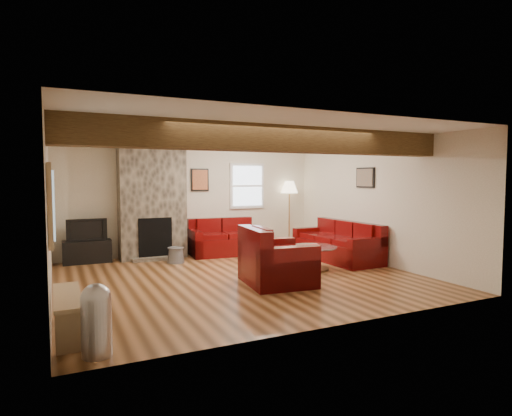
{
  "coord_description": "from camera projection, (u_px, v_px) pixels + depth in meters",
  "views": [
    {
      "loc": [
        -2.94,
        -6.79,
        1.74
      ],
      "look_at": [
        0.49,
        0.4,
        1.18
      ],
      "focal_mm": 30.0,
      "sensor_mm": 36.0,
      "label": 1
    }
  ],
  "objects": [
    {
      "name": "room",
      "position": [
        241.0,
        206.0,
        7.41
      ],
      "size": [
        8.0,
        8.0,
        8.0
      ],
      "color": "#583217",
      "rests_on": "ground"
    },
    {
      "name": "oak_beam",
      "position": [
        275.0,
        139.0,
        6.21
      ],
      "size": [
        6.0,
        0.36,
        0.38
      ],
      "primitive_type": "cube",
      "color": "#331F0F",
      "rests_on": "room"
    },
    {
      "name": "chimney_breast",
      "position": [
        152.0,
        202.0,
        9.23
      ],
      "size": [
        1.4,
        0.67,
        2.5
      ],
      "color": "#37322A",
      "rests_on": "floor"
    },
    {
      "name": "back_window",
      "position": [
        247.0,
        186.0,
        10.41
      ],
      "size": [
        0.9,
        0.08,
        1.1
      ],
      "primitive_type": null,
      "color": "white",
      "rests_on": "room"
    },
    {
      "name": "hatch_window",
      "position": [
        51.0,
        204.0,
        4.78
      ],
      "size": [
        0.08,
        1.0,
        0.9
      ],
      "primitive_type": null,
      "color": "tan",
      "rests_on": "room"
    },
    {
      "name": "ceiling_dome",
      "position": [
        264.0,
        143.0,
        8.53
      ],
      "size": [
        0.4,
        0.4,
        0.18
      ],
      "primitive_type": null,
      "color": "white",
      "rests_on": "room"
    },
    {
      "name": "artwork_back",
      "position": [
        200.0,
        180.0,
        9.89
      ],
      "size": [
        0.42,
        0.06,
        0.52
      ],
      "primitive_type": null,
      "color": "black",
      "rests_on": "room"
    },
    {
      "name": "artwork_right",
      "position": [
        365.0,
        178.0,
        8.92
      ],
      "size": [
        0.06,
        0.55,
        0.42
      ],
      "primitive_type": null,
      "color": "black",
      "rests_on": "room"
    },
    {
      "name": "sofa_three",
      "position": [
        336.0,
        241.0,
        9.08
      ],
      "size": [
        0.94,
        2.13,
        0.81
      ],
      "primitive_type": null,
      "rotation": [
        0.0,
        0.0,
        -1.54
      ],
      "color": "#490508",
      "rests_on": "floor"
    },
    {
      "name": "loveseat",
      "position": [
        224.0,
        237.0,
        9.72
      ],
      "size": [
        1.59,
        1.0,
        0.81
      ],
      "primitive_type": null,
      "rotation": [
        0.0,
        0.0,
        -0.09
      ],
      "color": "#490508",
      "rests_on": "floor"
    },
    {
      "name": "armchair_red",
      "position": [
        277.0,
        255.0,
        7.03
      ],
      "size": [
        1.13,
        1.26,
        0.94
      ],
      "primitive_type": null,
      "rotation": [
        0.0,
        0.0,
        1.46
      ],
      "color": "#490508",
      "rests_on": "floor"
    },
    {
      "name": "coffee_table",
      "position": [
        313.0,
        258.0,
        8.09
      ],
      "size": [
        0.92,
        0.92,
        0.48
      ],
      "color": "#442816",
      "rests_on": "floor"
    },
    {
      "name": "tv_cabinet",
      "position": [
        87.0,
        252.0,
        8.76
      ],
      "size": [
        0.94,
        0.37,
        0.47
      ],
      "primitive_type": "cube",
      "color": "black",
      "rests_on": "floor"
    },
    {
      "name": "television",
      "position": [
        87.0,
        229.0,
        8.73
      ],
      "size": [
        0.78,
        0.1,
        0.45
      ],
      "primitive_type": "imported",
      "color": "black",
      "rests_on": "tv_cabinet"
    },
    {
      "name": "floor_lamp",
      "position": [
        289.0,
        191.0,
        10.75
      ],
      "size": [
        0.43,
        0.43,
        1.66
      ],
      "color": "tan",
      "rests_on": "floor"
    },
    {
      "name": "pine_bench",
      "position": [
        68.0,
        315.0,
        4.74
      ],
      "size": [
        0.28,
        1.2,
        0.45
      ],
      "primitive_type": null,
      "color": "tan",
      "rests_on": "floor"
    },
    {
      "name": "pedal_bin",
      "position": [
        96.0,
        320.0,
        4.15
      ],
      "size": [
        0.31,
        0.31,
        0.72
      ],
      "primitive_type": null,
      "rotation": [
        0.0,
        0.0,
        -0.08
      ],
      "color": "#B0AFB5",
      "rests_on": "floor"
    },
    {
      "name": "coal_bucket",
      "position": [
        176.0,
        255.0,
        8.78
      ],
      "size": [
        0.35,
        0.35,
        0.33
      ],
      "primitive_type": null,
      "color": "slate",
      "rests_on": "floor"
    }
  ]
}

